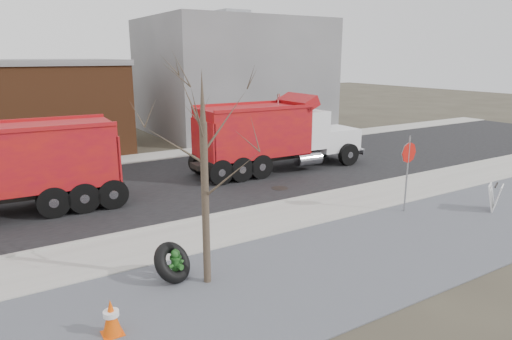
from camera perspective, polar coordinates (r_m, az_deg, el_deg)
ground at (r=15.21m, az=0.54°, el=-6.95°), size 120.00×120.00×0.00m
gravel_verge at (r=12.63m, az=9.25°, el=-11.65°), size 60.00×5.00×0.03m
sidewalk at (r=15.40m, az=0.04°, el=-6.56°), size 60.00×2.50×0.06m
curb at (r=16.44m, az=-2.36°, el=-5.11°), size 60.00×0.15×0.11m
road at (r=20.54m, az=-8.90°, el=-1.46°), size 60.00×9.40×0.02m
far_sidewalk at (r=25.74m, az=-13.90°, el=1.51°), size 60.00×2.00×0.06m
building_grey at (r=34.31m, az=-2.90°, el=11.66°), size 12.00×10.00×8.00m
bare_tree at (r=10.59m, az=-6.54°, el=2.19°), size 3.20×3.20×5.20m
fire_hydrant at (r=11.79m, az=-9.96°, el=-11.70°), size 0.46×0.46×0.82m
truck_tire at (r=11.74m, az=-10.41°, el=-11.29°), size 1.36×1.28×1.06m
stop_sign at (r=16.85m, az=18.48°, el=1.11°), size 0.75×0.08×2.77m
sandwich_board at (r=18.50m, az=27.67°, el=-3.06°), size 0.82×0.69×0.98m
traffic_cone_far at (r=9.98m, az=-17.63°, el=-17.17°), size 0.41×0.41×0.79m
dump_truck_red_a at (r=22.02m, az=2.22°, el=4.61°), size 8.96×2.71×3.60m
dump_truck_red_b at (r=17.90m, az=-28.74°, el=0.56°), size 8.44×2.82×3.55m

